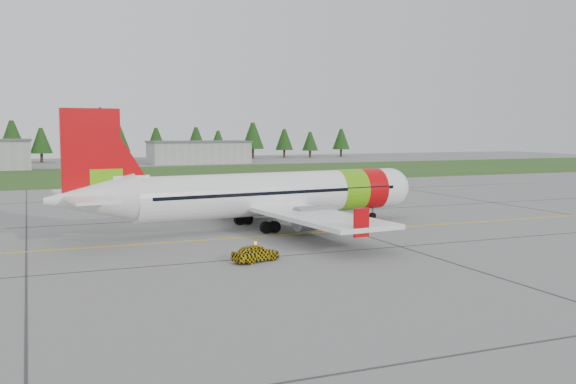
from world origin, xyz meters
name	(u,v)px	position (x,y,z in m)	size (l,w,h in m)	color
ground	(270,257)	(0.00, 0.00, 0.00)	(320.00, 320.00, 0.00)	gray
aircraft	(267,194)	(4.19, 12.09, 2.88)	(32.96, 30.55, 9.99)	white
follow_me_car	(255,236)	(-1.39, -0.98, 1.63)	(1.31, 1.11, 3.26)	yellow
grass_strip	(114,175)	(0.00, 82.00, 0.01)	(320.00, 50.00, 0.03)	#30561E
taxi_guideline	(234,238)	(0.00, 8.00, 0.01)	(120.00, 0.25, 0.02)	gold
hangar_east	(198,153)	(25.00, 118.00, 2.60)	(24.00, 12.00, 5.20)	#A8A8A3
treeline	(87,143)	(0.00, 138.00, 5.00)	(160.00, 8.00, 10.00)	#1C3F14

